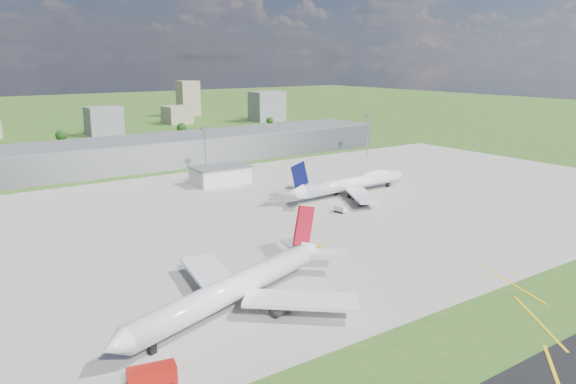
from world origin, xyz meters
TOP-DOWN VIEW (x-y plane):
  - ground at (0.00, 150.00)m, footprint 1400.00×1400.00m
  - apron at (10.00, 40.00)m, footprint 360.00×190.00m
  - terminal at (0.00, 165.00)m, footprint 300.00×42.00m
  - ops_building at (10.00, 100.00)m, footprint 26.00×16.00m
  - mast_center at (10.00, 115.00)m, footprint 3.50×2.00m
  - mast_east at (120.00, 115.00)m, footprint 3.50×2.00m
  - airliner_red_twin at (-53.45, -25.65)m, footprint 71.57×54.39m
  - airliner_blue_quad at (47.47, 46.56)m, footprint 70.11×54.94m
  - fire_truck at (-83.10, -45.53)m, footprint 9.48×5.22m
  - tug_yellow at (-11.65, -4.21)m, footprint 3.99×3.85m
  - van_white_near at (23.30, 26.19)m, footprint 3.06×5.33m
  - van_white_far at (73.93, 57.89)m, footprint 4.70×2.35m
  - bldg_c at (20.00, 310.00)m, footprint 26.00×20.00m
  - bldg_ce at (100.00, 350.00)m, footprint 22.00×24.00m
  - bldg_e at (180.00, 320.00)m, footprint 30.00×22.00m
  - bldg_tall_e at (140.00, 410.00)m, footprint 20.00×18.00m
  - tree_c at (-20.00, 280.00)m, footprint 8.10×8.10m
  - tree_e at (70.00, 275.00)m, footprint 7.65×7.65m
  - tree_far_e at (160.00, 285.00)m, footprint 6.30×6.30m

SIDE VIEW (x-z plane):
  - ground at x=0.00m, z-range 0.00..0.00m
  - apron at x=10.00m, z-range 0.00..0.08m
  - tug_yellow at x=-11.65m, z-range 0.04..1.80m
  - van_white_far at x=73.93m, z-range 0.01..2.44m
  - van_white_near at x=23.30m, z-range 0.01..2.57m
  - fire_truck at x=-83.10m, z-range -0.01..3.93m
  - ops_building at x=10.00m, z-range 0.00..8.00m
  - tree_far_e at x=160.00m, z-range 0.68..8.38m
  - airliner_blue_quad at x=47.47m, z-range -4.07..14.24m
  - airliner_red_twin at x=-53.45m, z-range -4.73..15.52m
  - tree_e at x=70.00m, z-range 0.84..10.19m
  - tree_c at x=-20.00m, z-range 0.89..10.79m
  - terminal at x=0.00m, z-range 0.00..15.00m
  - bldg_ce at x=100.00m, z-range 0.00..16.00m
  - bldg_c at x=20.00m, z-range 0.00..22.00m
  - bldg_e at x=180.00m, z-range 0.00..28.00m
  - mast_center at x=10.00m, z-range 4.76..30.66m
  - mast_east at x=120.00m, z-range 4.76..30.66m
  - bldg_tall_e at x=140.00m, z-range 0.00..36.00m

